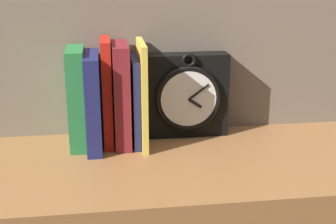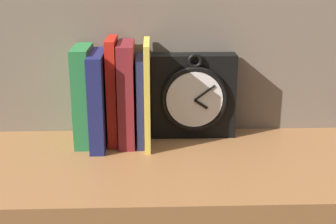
{
  "view_description": "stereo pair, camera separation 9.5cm",
  "coord_description": "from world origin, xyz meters",
  "px_view_note": "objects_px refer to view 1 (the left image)",
  "views": [
    {
      "loc": [
        -0.13,
        -0.89,
        1.3
      ],
      "look_at": [
        0.0,
        0.0,
        1.01
      ],
      "focal_mm": 50.0,
      "sensor_mm": 36.0,
      "label": 1
    },
    {
      "loc": [
        -0.03,
        -0.9,
        1.3
      ],
      "look_at": [
        0.0,
        0.0,
        1.01
      ],
      "focal_mm": 50.0,
      "sensor_mm": 36.0,
      "label": 2
    }
  ],
  "objects_px": {
    "book_slot3_maroon": "(121,95)",
    "book_slot4_navy": "(135,101)",
    "book_slot5_yellow": "(142,94)",
    "book_slot1_navy": "(93,101)",
    "book_slot2_red": "(107,92)",
    "clock": "(186,95)",
    "book_slot0_green": "(77,98)"
  },
  "relations": [
    {
      "from": "book_slot3_maroon",
      "to": "book_slot4_navy",
      "type": "bearing_deg",
      "value": 3.08
    },
    {
      "from": "book_slot5_yellow",
      "to": "book_slot1_navy",
      "type": "bearing_deg",
      "value": -178.25
    },
    {
      "from": "book_slot1_navy",
      "to": "book_slot2_red",
      "type": "distance_m",
      "value": 0.04
    },
    {
      "from": "clock",
      "to": "book_slot2_red",
      "type": "relative_size",
      "value": 0.86
    },
    {
      "from": "book_slot3_maroon",
      "to": "book_slot4_navy",
      "type": "height_order",
      "value": "book_slot3_maroon"
    },
    {
      "from": "book_slot0_green",
      "to": "book_slot1_navy",
      "type": "bearing_deg",
      "value": -22.93
    },
    {
      "from": "clock",
      "to": "book_slot4_navy",
      "type": "height_order",
      "value": "clock"
    },
    {
      "from": "book_slot3_maroon",
      "to": "book_slot4_navy",
      "type": "distance_m",
      "value": 0.03
    },
    {
      "from": "book_slot4_navy",
      "to": "book_slot5_yellow",
      "type": "relative_size",
      "value": 0.84
    },
    {
      "from": "clock",
      "to": "book_slot5_yellow",
      "type": "xyz_separation_m",
      "value": [
        -0.11,
        -0.04,
        0.02
      ]
    },
    {
      "from": "book_slot0_green",
      "to": "book_slot5_yellow",
      "type": "height_order",
      "value": "book_slot5_yellow"
    },
    {
      "from": "book_slot1_navy",
      "to": "book_slot2_red",
      "type": "height_order",
      "value": "book_slot2_red"
    },
    {
      "from": "book_slot1_navy",
      "to": "book_slot4_navy",
      "type": "xyz_separation_m",
      "value": [
        0.09,
        0.01,
        -0.01
      ]
    },
    {
      "from": "book_slot3_maroon",
      "to": "book_slot5_yellow",
      "type": "bearing_deg",
      "value": -10.57
    },
    {
      "from": "book_slot5_yellow",
      "to": "book_slot0_green",
      "type": "bearing_deg",
      "value": 175.47
    },
    {
      "from": "book_slot2_red",
      "to": "book_slot4_navy",
      "type": "xyz_separation_m",
      "value": [
        0.06,
        -0.01,
        -0.02
      ]
    },
    {
      "from": "book_slot2_red",
      "to": "book_slot4_navy",
      "type": "distance_m",
      "value": 0.07
    },
    {
      "from": "book_slot1_navy",
      "to": "clock",
      "type": "bearing_deg",
      "value": 11.83
    },
    {
      "from": "clock",
      "to": "book_slot1_navy",
      "type": "bearing_deg",
      "value": -168.17
    },
    {
      "from": "book_slot2_red",
      "to": "book_slot3_maroon",
      "type": "height_order",
      "value": "book_slot2_red"
    },
    {
      "from": "book_slot2_red",
      "to": "book_slot3_maroon",
      "type": "distance_m",
      "value": 0.03
    },
    {
      "from": "clock",
      "to": "book_slot4_navy",
      "type": "relative_size",
      "value": 1.03
    },
    {
      "from": "book_slot1_navy",
      "to": "book_slot4_navy",
      "type": "distance_m",
      "value": 0.09
    },
    {
      "from": "book_slot2_red",
      "to": "book_slot5_yellow",
      "type": "distance_m",
      "value": 0.08
    },
    {
      "from": "book_slot1_navy",
      "to": "book_slot4_navy",
      "type": "relative_size",
      "value": 1.06
    },
    {
      "from": "book_slot1_navy",
      "to": "book_slot5_yellow",
      "type": "xyz_separation_m",
      "value": [
        0.11,
        0.0,
        0.01
      ]
    },
    {
      "from": "book_slot3_maroon",
      "to": "book_slot1_navy",
      "type": "bearing_deg",
      "value": -169.15
    },
    {
      "from": "book_slot0_green",
      "to": "book_slot4_navy",
      "type": "xyz_separation_m",
      "value": [
        0.13,
        -0.0,
        -0.01
      ]
    },
    {
      "from": "book_slot0_green",
      "to": "book_slot1_navy",
      "type": "distance_m",
      "value": 0.04
    },
    {
      "from": "book_slot1_navy",
      "to": "book_slot5_yellow",
      "type": "relative_size",
      "value": 0.9
    },
    {
      "from": "book_slot4_navy",
      "to": "book_slot5_yellow",
      "type": "height_order",
      "value": "book_slot5_yellow"
    },
    {
      "from": "book_slot4_navy",
      "to": "book_slot5_yellow",
      "type": "xyz_separation_m",
      "value": [
        0.02,
        -0.01,
        0.02
      ]
    }
  ]
}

